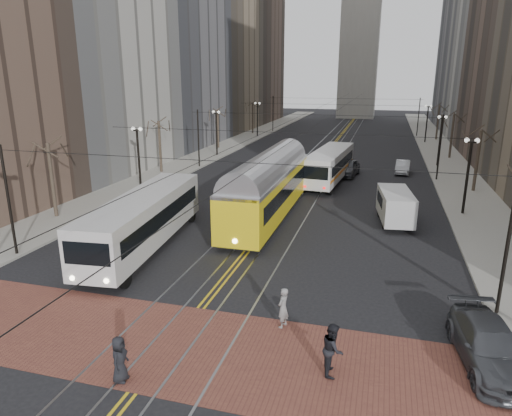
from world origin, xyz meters
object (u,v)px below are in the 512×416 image
Objects in this scene: sedan_grey at (348,168)px; sedan_parked at (490,346)px; streetcar at (268,193)px; pedestrian_c at (333,349)px; sedan_silver at (403,167)px; cargo_van at (395,208)px; pedestrian_a at (120,359)px; transit_bus at (144,222)px; rear_bus at (329,166)px; pedestrian_b at (283,308)px.

sedan_parked is (7.80, -32.05, -0.10)m from sedan_grey.
streetcar is 8.20× the size of pedestrian_c.
sedan_silver is at bearing 34.22° from sedan_grey.
cargo_van is 3.15× the size of pedestrian_a.
sedan_silver is 2.14× the size of pedestrian_c.
transit_bus is 22.83m from rear_bus.
pedestrian_c reaches higher than pedestrian_b.
sedan_silver is (5.68, 2.93, -0.17)m from sedan_grey.
transit_bus is 0.83× the size of streetcar.
transit_bus is 15.65m from pedestrian_c.
pedestrian_b is (-7.84, 0.50, 0.13)m from sedan_parked.
rear_bus reaches higher than sedan_silver.
cargo_van is 16.65m from pedestrian_b.
transit_bus reaches higher than pedestrian_b.
sedan_silver is (1.05, 18.50, -0.49)m from cargo_van.
transit_bus is 12.24m from pedestrian_b.
pedestrian_c is (2.33, -34.14, 0.13)m from sedan_grey.
pedestrian_a is 7.44m from pedestrian_c.
sedan_silver is at bearing -20.79° from pedestrian_a.
pedestrian_c reaches higher than sedan_silver.
transit_bus is 2.63× the size of sedan_grey.
pedestrian_b is at bearing 34.89° from pedestrian_c.
sedan_silver is at bearing -12.76° from pedestrian_c.
pedestrian_b is at bearing 168.91° from sedan_parked.
sedan_parked is 5.86m from pedestrian_c.
sedan_silver is 35.04m from sedan_parked.
transit_bus reaches higher than sedan_parked.
cargo_van is at bearing -57.89° from rear_bus.
streetcar reaches higher than sedan_grey.
pedestrian_a is (-3.19, -32.88, -0.75)m from rear_bus.
transit_bus is 1.08× the size of rear_bus.
cargo_van is (6.15, -11.90, -0.43)m from rear_bus.
sedan_parked is (3.16, -16.48, -0.41)m from cargo_van.
pedestrian_c is at bearing -77.09° from pedestrian_a.
cargo_van is at bearing -66.47° from sedan_grey.
sedan_parked is at bearing -86.61° from cargo_van.
transit_bus is 3.18× the size of sedan_silver.
cargo_van is at bearing -89.25° from sedan_silver.
streetcar is 19.85m from sedan_parked.
cargo_van is 2.73× the size of pedestrian_c.
transit_bus reaches higher than sedan_silver.
rear_bus is at bearing -105.46° from sedan_grey.
pedestrian_a is (-4.71, -36.55, -0.00)m from sedan_grey.
sedan_silver is at bearing 47.31° from rear_bus.
transit_bus is at bearing 18.98° from pedestrian_a.
sedan_grey is at bearing -13.38° from pedestrian_a.
streetcar is (5.70, 8.27, 0.23)m from transit_bus.
sedan_parked is 7.86m from pedestrian_b.
sedan_grey is 2.99× the size of pedestrian_a.
pedestrian_c is at bearing -166.59° from sedan_parked.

